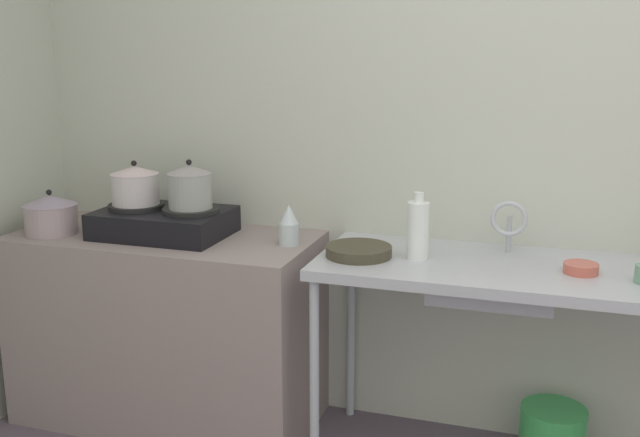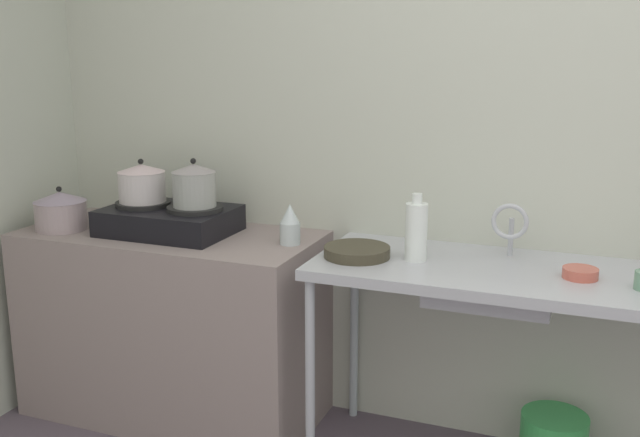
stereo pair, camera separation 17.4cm
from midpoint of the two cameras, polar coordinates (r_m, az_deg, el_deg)
name	(u,v)px [view 2 (the right image)]	position (r m, az deg, el deg)	size (l,w,h in m)	color
wall_back	(602,109)	(2.97, 22.75, 7.84)	(5.59, 0.10, 2.76)	beige
counter_concrete	(173,324)	(3.30, -9.89, -8.12)	(1.29, 0.59, 0.83)	gray
counter_sink	(537,288)	(2.75, 18.35, -5.20)	(1.62, 0.59, 0.83)	#B1B4BC
stove	(169,219)	(3.16, -10.14, -0.07)	(0.54, 0.38, 0.13)	black
pot_on_left_burner	(142,183)	(3.20, -12.22, 2.72)	(0.20, 0.20, 0.19)	silver
pot_on_right_burner	(194,185)	(3.06, -8.20, 2.59)	(0.18, 0.18, 0.20)	#979A94
pot_beside_stove	(61,211)	(3.33, -18.17, 0.58)	(0.22, 0.22, 0.19)	#A39194
percolator	(290,225)	(2.93, -0.66, -0.50)	(0.08, 0.08, 0.17)	silver
sink_basin	(491,284)	(2.75, 14.95, -5.00)	(0.44, 0.33, 0.13)	#B1B4BC
faucet	(510,224)	(2.83, 16.31, -0.41)	(0.14, 0.08, 0.21)	#B1B4BC
frying_pan	(357,252)	(2.78, 4.70, -2.61)	(0.25, 0.25, 0.04)	#3C3627
small_bowl_on_drainboard	(580,273)	(2.70, 21.38, -4.00)	(0.12, 0.12, 0.04)	#C25B4A
bottle_by_sink	(416,231)	(2.74, 9.32, -0.98)	(0.08, 0.08, 0.25)	white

